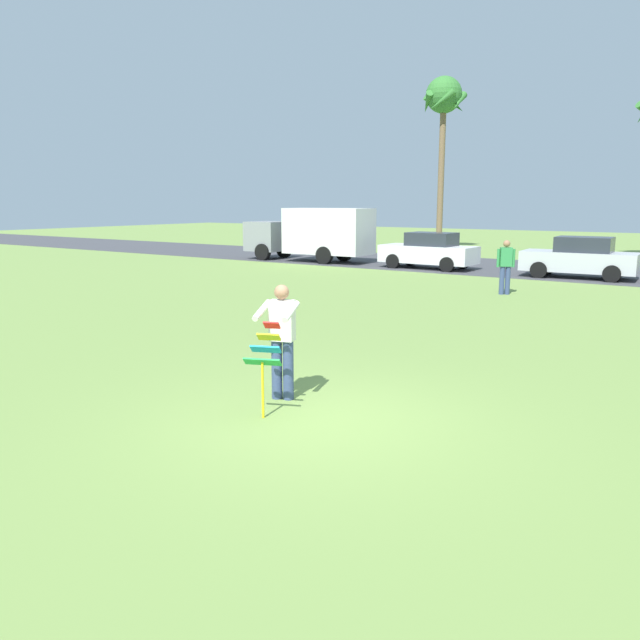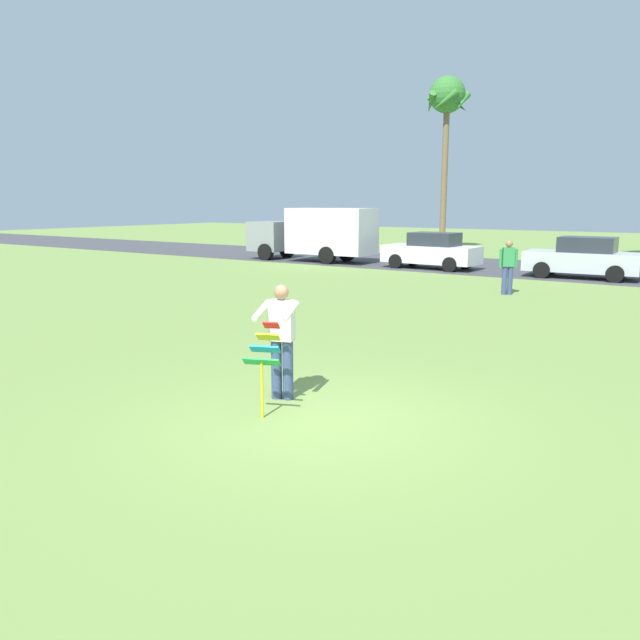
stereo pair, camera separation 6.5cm
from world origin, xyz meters
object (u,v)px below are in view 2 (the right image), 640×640
Objects in this scene: parked_car_white at (432,251)px; person_walker_near at (508,265)px; kite_held at (265,353)px; parked_truck_grey_van at (317,233)px; palm_tree_left_near at (447,104)px; parked_car_silver at (583,258)px; person_kite_flyer at (281,337)px.

person_walker_near reaches higher than parked_car_white.
kite_held is 22.91m from parked_truck_grey_van.
palm_tree_left_near is (-10.14, 29.23, 7.68)m from kite_held.
parked_car_white and parked_car_silver have the same top height.
parked_truck_grey_van is (-12.44, 19.23, 0.54)m from kite_held.
parked_truck_grey_van is at bearing -102.95° from palm_tree_left_near.
parked_car_white is 1.00× the size of parked_car_silver.
parked_car_white is at bearing 108.03° from person_kite_flyer.
kite_held is (0.23, -0.66, -0.08)m from person_kite_flyer.
parked_truck_grey_van is at bearing -179.99° from parked_car_silver.
palm_tree_left_near is at bearing 109.13° from person_kite_flyer.
palm_tree_left_near is at bearing 77.05° from parked_truck_grey_van.
parked_car_silver is at bearing 80.36° from person_walker_near.
parked_truck_grey_van reaches higher than parked_car_silver.
parked_car_white is at bearing -0.01° from parked_truck_grey_van.
palm_tree_left_near is at bearing 111.14° from parked_car_white.
parked_car_silver is 2.46× the size of person_walker_near.
parked_car_white is at bearing -179.98° from parked_car_silver.
parked_truck_grey_van reaches higher than parked_car_white.
palm_tree_left_near is (-9.91, 28.56, 7.60)m from person_kite_flyer.
kite_held is 0.19× the size of parked_truck_grey_van.
person_walker_near is (-0.95, 13.30, 0.06)m from kite_held.
kite_held is 13.33m from person_walker_near.
parked_car_silver is at bearing 0.01° from parked_truck_grey_van.
parked_truck_grey_van is 1.58× the size of parked_car_silver.
parked_car_white is at bearing 131.89° from person_walker_near.
person_walker_near is (-0.72, 12.63, -0.02)m from person_kite_flyer.
kite_held is at bearing -70.93° from person_kite_flyer.
palm_tree_left_near reaches higher than person_kite_flyer.
parked_car_silver is 0.42× the size of palm_tree_left_near.
person_kite_flyer is 0.71m from kite_held.
palm_tree_left_near is at bearing 135.57° from parked_car_silver.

